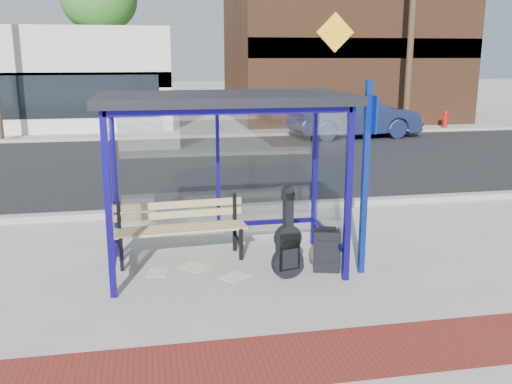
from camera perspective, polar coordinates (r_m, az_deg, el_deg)
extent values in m
plane|color=#B2ADA0|center=(8.11, -3.04, -7.50)|extent=(120.00, 120.00, 0.00)
cube|color=maroon|center=(5.79, 0.65, -16.56)|extent=(60.00, 1.00, 0.01)
cube|color=gray|center=(10.84, -5.15, -1.78)|extent=(60.00, 0.25, 0.12)
cube|color=black|center=(15.81, -7.02, 2.81)|extent=(60.00, 10.00, 0.00)
cube|color=gray|center=(20.83, -8.01, 5.51)|extent=(60.00, 0.25, 0.12)
cube|color=#B2ADA0|center=(22.72, -8.26, 6.01)|extent=(60.00, 4.00, 0.01)
cube|color=#130B7B|center=(7.00, -14.55, -1.46)|extent=(0.08, 0.08, 2.30)
cube|color=#130B7B|center=(7.42, 9.22, -0.36)|extent=(0.08, 0.08, 2.30)
cube|color=#130B7B|center=(8.46, -13.96, 1.12)|extent=(0.08, 0.08, 2.30)
cube|color=#130B7B|center=(8.81, 5.91, 1.93)|extent=(0.08, 0.08, 2.30)
cube|color=#130B7B|center=(8.35, -3.95, 9.03)|extent=(3.00, 0.08, 0.08)
cube|color=#130B7B|center=(6.86, -2.40, 8.09)|extent=(3.00, 0.08, 0.08)
cube|color=#130B7B|center=(7.55, -14.71, 8.16)|extent=(0.08, 1.50, 0.08)
cube|color=#130B7B|center=(7.94, 7.67, 8.72)|extent=(0.08, 1.50, 0.08)
cube|color=#130B7B|center=(8.69, -3.75, -3.29)|extent=(3.00, 0.08, 0.06)
cube|color=#130B7B|center=(7.93, -13.92, -5.33)|extent=(0.08, 1.50, 0.06)
cube|color=#130B7B|center=(8.30, 7.27, -4.18)|extent=(0.08, 1.50, 0.06)
cube|color=#130B7B|center=(8.46, -3.85, 2.88)|extent=(0.05, 0.05, 1.90)
cube|color=silver|center=(8.47, -3.84, 2.61)|extent=(2.84, 0.01, 1.82)
cube|color=silver|center=(7.69, -14.30, 1.11)|extent=(0.02, 1.34, 1.82)
cube|color=silver|center=(8.08, 7.46, 1.99)|extent=(0.02, 1.34, 1.82)
cube|color=black|center=(7.60, -3.26, 9.36)|extent=(3.30, 1.80, 0.12)
cube|color=#59331E|center=(27.53, 8.51, 13.96)|extent=(10.00, 7.00, 6.40)
cube|color=black|center=(24.29, 11.25, 13.93)|extent=(10.00, 0.10, 0.80)
cube|color=yellow|center=(23.70, 7.92, 15.53)|extent=(1.56, 0.06, 1.56)
cylinder|color=#4C3826|center=(29.58, -15.06, 12.25)|extent=(0.36, 0.36, 5.00)
ellipsoid|color=#28661D|center=(29.69, -15.43, 18.04)|extent=(3.60, 3.60, 3.06)
cylinder|color=#4C3826|center=(32.46, 14.08, 12.38)|extent=(0.36, 0.36, 5.00)
ellipsoid|color=#28661D|center=(32.56, 14.40, 17.66)|extent=(3.60, 3.60, 3.06)
cylinder|color=#4C3826|center=(23.21, 15.30, 15.74)|extent=(0.24, 0.24, 8.00)
cube|color=black|center=(8.11, -13.31, -6.09)|extent=(0.06, 0.06, 0.48)
cube|color=black|center=(8.43, -13.48, -3.81)|extent=(0.06, 0.06, 0.90)
cube|color=black|center=(8.30, -13.36, -5.62)|extent=(0.08, 0.43, 0.05)
cube|color=black|center=(8.31, -1.52, -5.24)|extent=(0.06, 0.06, 0.48)
cube|color=black|center=(8.62, -2.16, -3.05)|extent=(0.06, 0.06, 0.90)
cube|color=black|center=(8.50, -1.84, -4.81)|extent=(0.08, 0.43, 0.05)
cube|color=tan|center=(8.12, -7.42, -4.03)|extent=(1.91, 0.23, 0.04)
cube|color=tan|center=(8.23, -7.53, -3.79)|extent=(1.91, 0.23, 0.04)
cube|color=tan|center=(8.34, -7.63, -3.56)|extent=(1.91, 0.23, 0.04)
cube|color=tan|center=(8.45, -7.74, -3.33)|extent=(1.91, 0.23, 0.04)
cube|color=tan|center=(8.45, -7.81, -2.22)|extent=(1.90, 0.17, 0.11)
cube|color=tan|center=(8.41, -7.84, -1.25)|extent=(1.90, 0.17, 0.11)
cylinder|color=black|center=(7.68, 3.17, -7.02)|extent=(0.45, 0.22, 0.43)
cylinder|color=black|center=(7.57, 3.20, -4.62)|extent=(0.38, 0.20, 0.36)
cube|color=black|center=(7.62, 3.18, -5.87)|extent=(0.33, 0.19, 0.51)
cube|color=black|center=(7.47, 3.24, -2.08)|extent=(0.13, 0.13, 0.51)
cube|color=black|center=(7.41, 3.26, -0.40)|extent=(0.17, 0.14, 0.10)
cube|color=black|center=(7.93, 7.09, -5.80)|extent=(0.41, 0.32, 0.57)
cylinder|color=black|center=(8.02, 6.06, -7.62)|extent=(0.11, 0.22, 0.05)
cylinder|color=black|center=(8.03, 8.01, -7.64)|extent=(0.11, 0.22, 0.05)
cube|color=black|center=(7.83, 7.16, -3.60)|extent=(0.23, 0.10, 0.04)
cube|color=black|center=(7.82, 7.13, -5.98)|extent=(0.29, 0.09, 0.31)
ellipsoid|color=#32311C|center=(8.12, 6.34, -6.24)|extent=(0.34, 0.27, 0.35)
ellipsoid|color=#32311C|center=(8.04, 6.39, -6.82)|extent=(0.19, 0.15, 0.18)
cube|color=#32311C|center=(8.08, 6.36, -5.09)|extent=(0.10, 0.06, 0.03)
cube|color=navy|center=(7.68, 10.83, 1.20)|extent=(0.08, 0.08, 2.60)
cube|color=navy|center=(7.57, 11.47, 7.65)|extent=(0.04, 0.33, 0.49)
cube|color=white|center=(8.01, -9.82, -7.95)|extent=(0.32, 0.38, 0.01)
cube|color=white|center=(7.76, -2.16, -8.48)|extent=(0.46, 0.45, 0.01)
cube|color=white|center=(8.13, -6.08, -7.49)|extent=(0.50, 0.50, 0.01)
imported|color=#1A2549|center=(21.02, 9.85, 7.47)|extent=(4.83, 2.13, 1.54)
cylinder|color=#BA0D0D|center=(24.90, 18.39, 6.78)|extent=(0.19, 0.19, 0.58)
sphere|color=#BA0D0D|center=(24.86, 18.44, 7.52)|extent=(0.21, 0.21, 0.21)
cylinder|color=#BA0D0D|center=(24.89, 18.40, 7.00)|extent=(0.31, 0.10, 0.10)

